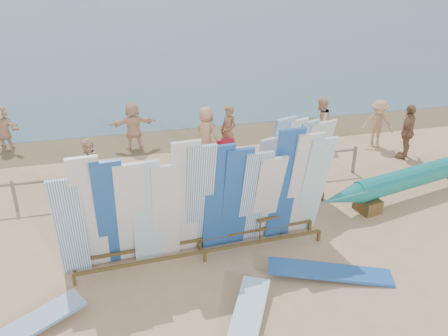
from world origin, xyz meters
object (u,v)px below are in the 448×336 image
object	(u,v)px
flat_board_d	(330,277)
beachgoer_10	(408,132)
outrigger_canoe	(421,176)
beachgoer_6	(206,132)
vendor_table	(266,223)
beachgoer_8	(320,122)
beachgoer_extra_0	(378,124)
side_surfboard_rack	(291,166)
beachgoer_2	(89,166)
main_surfboard_rack	(201,204)
beachgoer_7	(229,131)
stroller	(227,159)
beach_chair_right	(226,161)
beachgoer_5	(133,126)
beachgoer_11	(2,128)
flat_board_b	(244,336)
beach_chair_left	(208,171)

from	to	relation	value
flat_board_d	beachgoer_10	xyz separation A→B (m)	(5.12, 5.26, 0.93)
beachgoer_10	outrigger_canoe	bearing A→B (deg)	23.20
beachgoer_6	vendor_table	bearing A→B (deg)	148.08
beachgoer_8	beachgoer_extra_0	xyz separation A→B (m)	(1.97, -0.45, -0.05)
side_surfboard_rack	beachgoer_2	world-z (taller)	side_surfboard_rack
beachgoer_2	main_surfboard_rack	bearing A→B (deg)	64.50
beachgoer_7	stroller	bearing A→B (deg)	-47.99
flat_board_d	side_surfboard_rack	bearing A→B (deg)	14.52
beach_chair_right	beachgoer_7	xyz separation A→B (m)	(0.29, 0.90, 0.64)
flat_board_d	beachgoer_2	bearing A→B (deg)	62.19
beachgoer_5	side_surfboard_rack	bearing A→B (deg)	124.66
stroller	beachgoer_11	size ratio (longest dim) A/B	0.59
stroller	beachgoer_6	bearing A→B (deg)	123.80
flat_board_b	beachgoer_7	bearing A→B (deg)	105.17
vendor_table	beachgoer_extra_0	distance (m)	7.11
main_surfboard_rack	outrigger_canoe	distance (m)	6.77
beach_chair_left	beachgoer_10	bearing A→B (deg)	-11.97
beachgoer_6	beachgoer_7	bearing A→B (deg)	-142.65
outrigger_canoe	vendor_table	distance (m)	4.96
beachgoer_11	beachgoer_2	bearing A→B (deg)	-25.27
vendor_table	flat_board_b	bearing A→B (deg)	-131.45
side_surfboard_rack	beachgoer_11	distance (m)	10.23
vendor_table	beachgoer_10	distance (m)	6.89
outrigger_canoe	beachgoer_10	bearing A→B (deg)	52.35
flat_board_d	beach_chair_right	distance (m)	5.95
vendor_table	beachgoer_5	size ratio (longest dim) A/B	0.63
main_surfboard_rack	stroller	xyz separation A→B (m)	(1.64, 4.28, -0.99)
beachgoer_8	beachgoer_10	xyz separation A→B (m)	(2.43, -1.54, 0.03)
beachgoer_6	beachgoer_extra_0	world-z (taller)	beachgoer_6
beach_chair_right	side_surfboard_rack	bearing A→B (deg)	-69.21
main_surfboard_rack	flat_board_b	world-z (taller)	main_surfboard_rack
beachgoer_6	beachgoer_5	xyz separation A→B (m)	(-2.33, 1.16, -0.01)
flat_board_d	beachgoer_6	size ratio (longest dim) A/B	1.55
beach_chair_right	beachgoer_extra_0	xyz separation A→B (m)	(5.56, 0.47, 0.61)
beachgoer_5	beachgoer_2	size ratio (longest dim) A/B	1.03
vendor_table	beachgoer_extra_0	bearing A→B (deg)	22.27
beachgoer_extra_0	vendor_table	bearing A→B (deg)	-121.45
main_surfboard_rack	vendor_table	world-z (taller)	main_surfboard_rack
flat_board_b	beach_chair_right	world-z (taller)	beach_chair_right
side_surfboard_rack	beachgoer_2	size ratio (longest dim) A/B	1.70
outrigger_canoe	beachgoer_5	distance (m)	9.37
main_surfboard_rack	vendor_table	size ratio (longest dim) A/B	5.75
outrigger_canoe	stroller	bearing A→B (deg)	136.01
main_surfboard_rack	beachgoer_11	world-z (taller)	main_surfboard_rack
side_surfboard_rack	flat_board_d	world-z (taller)	side_surfboard_rack
beachgoer_8	beachgoer_2	size ratio (longest dim) A/B	1.09
vendor_table	main_surfboard_rack	bearing A→B (deg)	178.66
outrigger_canoe	beachgoer_8	distance (m)	4.23
flat_board_b	beachgoer_11	xyz separation A→B (m)	(-5.77, 10.32, 0.82)
beach_chair_right	beachgoer_5	distance (m)	3.63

